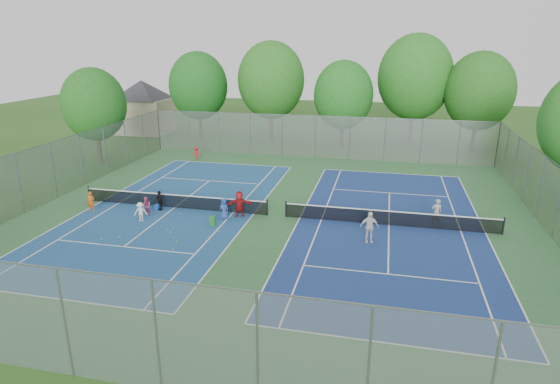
{
  "coord_description": "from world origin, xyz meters",
  "views": [
    {
      "loc": [
        6.4,
        -27.09,
        10.69
      ],
      "look_at": [
        0.0,
        1.0,
        1.3
      ],
      "focal_mm": 30.0,
      "sensor_mm": 36.0,
      "label": 1
    }
  ],
  "objects_px": {
    "net_left": "(174,201)",
    "ball_hopper": "(212,221)",
    "instructor": "(437,212)",
    "ball_crate": "(157,207)",
    "net_right": "(389,218)"
  },
  "relations": [
    {
      "from": "net_left",
      "to": "ball_hopper",
      "type": "height_order",
      "value": "net_left"
    },
    {
      "from": "instructor",
      "to": "ball_hopper",
      "type": "bearing_deg",
      "value": 3.17
    },
    {
      "from": "ball_crate",
      "to": "ball_hopper",
      "type": "height_order",
      "value": "ball_hopper"
    },
    {
      "from": "ball_hopper",
      "to": "instructor",
      "type": "bearing_deg",
      "value": 13.17
    },
    {
      "from": "net_left",
      "to": "ball_crate",
      "type": "relative_size",
      "value": 35.64
    },
    {
      "from": "ball_hopper",
      "to": "net_right",
      "type": "bearing_deg",
      "value": 13.13
    },
    {
      "from": "net_right",
      "to": "instructor",
      "type": "bearing_deg",
      "value": 13.32
    },
    {
      "from": "ball_hopper",
      "to": "instructor",
      "type": "xyz_separation_m",
      "value": [
        13.14,
        3.07,
        0.55
      ]
    },
    {
      "from": "net_left",
      "to": "instructor",
      "type": "distance_m",
      "value": 16.75
    },
    {
      "from": "net_right",
      "to": "ball_crate",
      "type": "height_order",
      "value": "net_right"
    },
    {
      "from": "net_left",
      "to": "net_right",
      "type": "height_order",
      "value": "same"
    },
    {
      "from": "net_left",
      "to": "ball_crate",
      "type": "height_order",
      "value": "net_left"
    },
    {
      "from": "ball_crate",
      "to": "instructor",
      "type": "distance_m",
      "value": 17.79
    },
    {
      "from": "ball_crate",
      "to": "instructor",
      "type": "xyz_separation_m",
      "value": [
        17.74,
        1.16,
        0.68
      ]
    },
    {
      "from": "net_right",
      "to": "instructor",
      "type": "height_order",
      "value": "instructor"
    }
  ]
}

